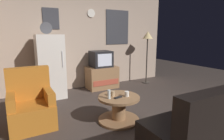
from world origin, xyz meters
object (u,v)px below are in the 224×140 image
(remote_control, at_px, (118,97))
(wine_glass, at_px, (109,94))
(crt_tv, at_px, (101,59))
(armchair, at_px, (31,106))
(mug_ceramic_white, at_px, (127,94))
(standing_lamp, at_px, (148,39))
(coffee_table, at_px, (119,109))
(mug_ceramic_tan, at_px, (113,93))
(couch, at_px, (209,127))
(fridge, at_px, (50,66))
(tv_stand, at_px, (102,77))

(remote_control, bearing_deg, wine_glass, 151.01)
(crt_tv, distance_m, armchair, 2.44)
(wine_glass, relative_size, mug_ceramic_white, 1.67)
(standing_lamp, xyz_separation_m, remote_control, (-2.12, -1.87, -0.90))
(coffee_table, distance_m, mug_ceramic_tan, 0.29)
(crt_tv, relative_size, mug_ceramic_tan, 6.00)
(armchair, distance_m, couch, 2.69)
(remote_control, xyz_separation_m, couch, (0.68, -1.19, -0.15))
(fridge, height_order, standing_lamp, fridge)
(tv_stand, distance_m, mug_ceramic_white, 2.09)
(fridge, relative_size, remote_control, 11.80)
(armchair, bearing_deg, wine_glass, -26.57)
(coffee_table, bearing_deg, fridge, 113.16)
(fridge, xyz_separation_m, tv_stand, (1.40, 0.11, -0.45))
(crt_tv, height_order, couch, crt_tv)
(wine_glass, height_order, remote_control, wine_glass)
(coffee_table, xyz_separation_m, mug_ceramic_tan, (-0.08, 0.07, 0.27))
(coffee_table, relative_size, wine_glass, 4.80)
(standing_lamp, distance_m, wine_glass, 3.03)
(coffee_table, bearing_deg, standing_lamp, 41.08)
(standing_lamp, bearing_deg, remote_control, -138.60)
(remote_control, bearing_deg, fridge, 100.62)
(wine_glass, relative_size, armchair, 0.16)
(mug_ceramic_white, height_order, couch, couch)
(standing_lamp, height_order, wine_glass, standing_lamp)
(couch, bearing_deg, armchair, 137.57)
(fridge, bearing_deg, remote_control, -68.86)
(crt_tv, distance_m, coffee_table, 2.13)
(crt_tv, distance_m, wine_glass, 2.15)
(standing_lamp, xyz_separation_m, coffee_table, (-2.07, -1.81, -1.13))
(tv_stand, bearing_deg, crt_tv, -178.05)
(mug_ceramic_tan, bearing_deg, standing_lamp, 38.80)
(mug_ceramic_tan, bearing_deg, wine_glass, -142.90)
(mug_ceramic_white, bearing_deg, mug_ceramic_tan, 145.87)
(mug_ceramic_tan, relative_size, armchair, 0.09)
(mug_ceramic_white, distance_m, couch, 1.31)
(mug_ceramic_white, bearing_deg, couch, -66.65)
(tv_stand, relative_size, couch, 0.49)
(tv_stand, distance_m, standing_lamp, 1.81)
(crt_tv, xyz_separation_m, standing_lamp, (1.49, -0.16, 0.53))
(crt_tv, bearing_deg, couch, -89.06)
(wine_glass, height_order, mug_ceramic_tan, wine_glass)
(mug_ceramic_white, distance_m, mug_ceramic_tan, 0.25)
(standing_lamp, distance_m, mug_ceramic_tan, 2.90)
(coffee_table, xyz_separation_m, wine_glass, (-0.20, -0.01, 0.30))
(tv_stand, distance_m, mug_ceramic_tan, 2.02)
(coffee_table, height_order, armchair, armchair)
(mug_ceramic_tan, bearing_deg, coffee_table, -40.95)
(crt_tv, relative_size, couch, 0.32)
(tv_stand, distance_m, couch, 3.22)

